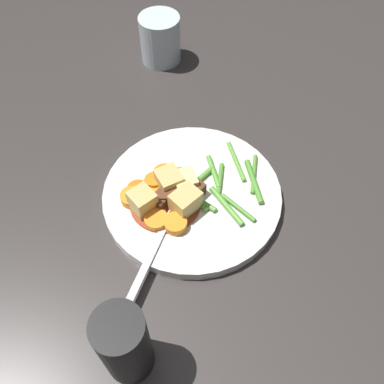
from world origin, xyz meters
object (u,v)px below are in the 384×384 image
object	(u,v)px
water_glass	(160,39)
potato_chunk_1	(185,182)
meat_chunk_3	(184,196)
carrot_slice_6	(159,192)
pepper_mill	(124,345)
dinner_plate	(192,195)
potato_chunk_0	(169,181)
carrot_slice_2	(179,176)
carrot_slice_4	(176,224)
fork	(156,243)
potato_chunk_3	(186,202)
potato_chunk_2	(143,201)
carrot_slice_0	(138,191)
carrot_slice_5	(153,181)
meat_chunk_2	(159,199)
carrot_slice_3	(132,198)
carrot_slice_1	(156,220)
meat_chunk_1	(169,196)
carrot_slice_7	(165,175)
meat_chunk_0	(193,190)

from	to	relation	value
water_glass	potato_chunk_1	bearing A→B (deg)	72.13
meat_chunk_3	water_glass	size ratio (longest dim) A/B	0.22
carrot_slice_6	pepper_mill	distance (m)	0.23
dinner_plate	potato_chunk_0	distance (m)	0.04
carrot_slice_2	carrot_slice_4	size ratio (longest dim) A/B	0.82
dinner_plate	fork	distance (m)	0.10
carrot_slice_6	potato_chunk_3	distance (m)	0.05
potato_chunk_2	potato_chunk_0	bearing A→B (deg)	-161.36
potato_chunk_1	potato_chunk_2	distance (m)	0.07
carrot_slice_0	carrot_slice_5	distance (m)	0.03
dinner_plate	meat_chunk_2	xyz separation A→B (m)	(0.05, -0.00, 0.02)
fork	water_glass	world-z (taller)	water_glass
potato_chunk_0	potato_chunk_2	xyz separation A→B (m)	(0.05, 0.02, 0.00)
carrot_slice_5	potato_chunk_1	world-z (taller)	potato_chunk_1
carrot_slice_3	dinner_plate	bearing A→B (deg)	163.18
carrot_slice_2	water_glass	size ratio (longest dim) A/B	0.30
carrot_slice_1	water_glass	size ratio (longest dim) A/B	0.38
meat_chunk_3	meat_chunk_2	bearing A→B (deg)	-16.61
potato_chunk_3	water_glass	world-z (taller)	water_glass
dinner_plate	carrot_slice_1	world-z (taller)	carrot_slice_1
carrot_slice_1	pepper_mill	distance (m)	0.18
meat_chunk_3	pepper_mill	world-z (taller)	pepper_mill
carrot_slice_5	fork	xyz separation A→B (m)	(0.04, 0.09, -0.00)
carrot_slice_6	meat_chunk_2	distance (m)	0.02
carrot_slice_0	potato_chunk_2	size ratio (longest dim) A/B	0.88
carrot_slice_0	carrot_slice_4	world-z (taller)	same
water_glass	carrot_slice_1	bearing A→B (deg)	64.98
carrot_slice_1	carrot_slice_6	world-z (taller)	carrot_slice_1
potato_chunk_3	meat_chunk_1	world-z (taller)	potato_chunk_3
meat_chunk_1	fork	bearing A→B (deg)	51.70
carrot_slice_1	potato_chunk_2	world-z (taller)	potato_chunk_2
potato_chunk_0	potato_chunk_3	size ratio (longest dim) A/B	0.91
carrot_slice_1	water_glass	bearing A→B (deg)	-115.02
carrot_slice_0	fork	bearing A→B (deg)	83.54
carrot_slice_5	pepper_mill	world-z (taller)	pepper_mill
meat_chunk_1	fork	world-z (taller)	meat_chunk_1
carrot_slice_7	fork	bearing A→B (deg)	60.11
meat_chunk_0	potato_chunk_0	bearing A→B (deg)	-45.37
carrot_slice_0	potato_chunk_0	world-z (taller)	potato_chunk_0
dinner_plate	carrot_slice_1	bearing A→B (deg)	19.47
carrot_slice_3	potato_chunk_3	distance (m)	0.08
carrot_slice_3	carrot_slice_0	bearing A→B (deg)	-149.59
fork	pepper_mill	size ratio (longest dim) A/B	1.14
potato_chunk_0	potato_chunk_3	xyz separation A→B (m)	(-0.01, 0.04, 0.00)
carrot_slice_0	carrot_slice_2	distance (m)	0.06
carrot_slice_4	meat_chunk_0	size ratio (longest dim) A/B	1.12
potato_chunk_3	carrot_slice_0	bearing A→B (deg)	-47.20
meat_chunk_0	meat_chunk_1	distance (m)	0.04
carrot_slice_7	meat_chunk_2	world-z (taller)	meat_chunk_2
carrot_slice_2	meat_chunk_0	bearing A→B (deg)	98.98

